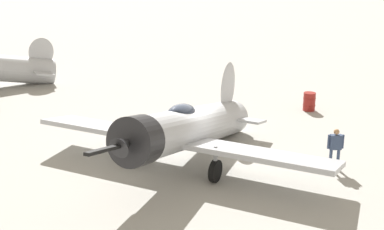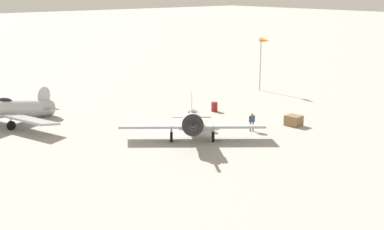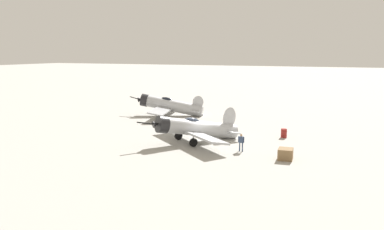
{
  "view_description": "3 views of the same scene",
  "coord_description": "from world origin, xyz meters",
  "px_view_note": "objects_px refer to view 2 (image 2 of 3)",
  "views": [
    {
      "loc": [
        -18.34,
        4.09,
        7.59
      ],
      "look_at": [
        0.0,
        0.0,
        1.8
      ],
      "focal_mm": 48.87,
      "sensor_mm": 36.0,
      "label": 1
    },
    {
      "loc": [
        -31.36,
        26.37,
        12.05
      ],
      "look_at": [
        0.0,
        0.0,
        1.8
      ],
      "focal_mm": 48.68,
      "sensor_mm": 36.0,
      "label": 2
    },
    {
      "loc": [
        -35.34,
        -14.84,
        8.79
      ],
      "look_at": [
        5.68,
        3.28,
        1.6
      ],
      "focal_mm": 37.36,
      "sensor_mm": 36.0,
      "label": 3
    }
  ],
  "objects_px": {
    "airplane_mid_apron": "(8,109)",
    "airplane_foreground": "(192,122)",
    "ground_crew_mechanic": "(252,120)",
    "equipment_crate": "(294,121)",
    "windsock_mast": "(265,43)",
    "fuel_drum": "(214,107)"
  },
  "relations": [
    {
      "from": "airplane_foreground",
      "to": "equipment_crate",
      "type": "distance_m",
      "value": 9.79
    },
    {
      "from": "airplane_mid_apron",
      "to": "ground_crew_mechanic",
      "type": "distance_m",
      "value": 21.45
    },
    {
      "from": "airplane_foreground",
      "to": "fuel_drum",
      "type": "relative_size",
      "value": 10.96
    },
    {
      "from": "airplane_foreground",
      "to": "fuel_drum",
      "type": "distance_m",
      "value": 9.44
    },
    {
      "from": "equipment_crate",
      "to": "fuel_drum",
      "type": "xyz_separation_m",
      "value": [
        8.41,
        1.77,
        0.0
      ]
    },
    {
      "from": "equipment_crate",
      "to": "windsock_mast",
      "type": "xyz_separation_m",
      "value": [
        12.09,
        -9.33,
        5.18
      ]
    },
    {
      "from": "ground_crew_mechanic",
      "to": "fuel_drum",
      "type": "relative_size",
      "value": 1.69
    },
    {
      "from": "airplane_foreground",
      "to": "equipment_crate",
      "type": "height_order",
      "value": "airplane_foreground"
    },
    {
      "from": "airplane_foreground",
      "to": "ground_crew_mechanic",
      "type": "height_order",
      "value": "airplane_foreground"
    },
    {
      "from": "ground_crew_mechanic",
      "to": "windsock_mast",
      "type": "height_order",
      "value": "windsock_mast"
    },
    {
      "from": "equipment_crate",
      "to": "windsock_mast",
      "type": "bearing_deg",
      "value": -37.67
    },
    {
      "from": "equipment_crate",
      "to": "fuel_drum",
      "type": "bearing_deg",
      "value": 11.87
    },
    {
      "from": "windsock_mast",
      "to": "airplane_foreground",
      "type": "bearing_deg",
      "value": 116.38
    },
    {
      "from": "airplane_foreground",
      "to": "windsock_mast",
      "type": "height_order",
      "value": "windsock_mast"
    },
    {
      "from": "ground_crew_mechanic",
      "to": "fuel_drum",
      "type": "bearing_deg",
      "value": 172.68
    },
    {
      "from": "ground_crew_mechanic",
      "to": "equipment_crate",
      "type": "relative_size",
      "value": 1.09
    },
    {
      "from": "equipment_crate",
      "to": "windsock_mast",
      "type": "height_order",
      "value": "windsock_mast"
    },
    {
      "from": "airplane_mid_apron",
      "to": "fuel_drum",
      "type": "xyz_separation_m",
      "value": [
        -8.08,
        -17.34,
        -0.93
      ]
    },
    {
      "from": "airplane_foreground",
      "to": "ground_crew_mechanic",
      "type": "distance_m",
      "value": 5.49
    },
    {
      "from": "windsock_mast",
      "to": "equipment_crate",
      "type": "bearing_deg",
      "value": 142.33
    },
    {
      "from": "ground_crew_mechanic",
      "to": "windsock_mast",
      "type": "bearing_deg",
      "value": 139.75
    },
    {
      "from": "airplane_mid_apron",
      "to": "airplane_foreground",
      "type": "bearing_deg",
      "value": 110.81
    }
  ]
}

